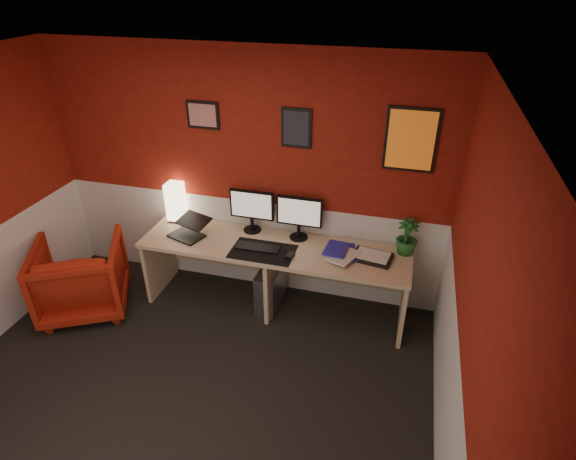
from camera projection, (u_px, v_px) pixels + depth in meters
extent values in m
cube|color=black|center=(177.00, 406.00, 3.72)|extent=(4.00, 3.50, 0.01)
cube|color=white|center=(120.00, 90.00, 2.46)|extent=(4.00, 3.50, 0.01)
cube|color=maroon|center=(244.00, 178.00, 4.55)|extent=(4.00, 0.01, 2.50)
cube|color=maroon|center=(470.00, 334.00, 2.64)|extent=(0.01, 3.50, 2.50)
cube|color=silver|center=(247.00, 243.00, 4.93)|extent=(4.00, 0.01, 1.00)
cube|color=silver|center=(446.00, 420.00, 3.02)|extent=(0.01, 3.50, 1.00)
cube|color=tan|center=(274.00, 277.00, 4.62)|extent=(2.60, 0.65, 0.73)
cube|color=#FFE5B2|center=(176.00, 203.00, 4.78)|extent=(0.16, 0.16, 0.40)
cube|color=black|center=(186.00, 227.00, 4.53)|extent=(0.39, 0.33, 0.22)
cube|color=black|center=(251.00, 205.00, 4.55)|extent=(0.45, 0.06, 0.58)
cube|color=black|center=(299.00, 212.00, 4.42)|extent=(0.45, 0.06, 0.58)
cube|color=black|center=(263.00, 251.00, 4.35)|extent=(0.60, 0.38, 0.01)
cube|color=black|center=(258.00, 247.00, 4.39)|extent=(0.42, 0.15, 0.02)
cube|color=black|center=(290.00, 256.00, 4.25)|extent=(0.08, 0.11, 0.03)
imported|color=#26229F|center=(331.00, 252.00, 4.32)|extent=(0.29, 0.35, 0.03)
imported|color=silver|center=(333.00, 252.00, 4.27)|extent=(0.32, 0.36, 0.02)
imported|color=#26229F|center=(326.00, 247.00, 4.30)|extent=(0.22, 0.28, 0.03)
cube|color=black|center=(372.00, 257.00, 4.24)|extent=(0.38, 0.30, 0.03)
imported|color=#19591E|center=(407.00, 237.00, 4.24)|extent=(0.20, 0.20, 0.35)
cube|color=#99999E|center=(271.00, 287.00, 4.70)|extent=(0.22, 0.46, 0.45)
imported|color=#A52615|center=(81.00, 277.00, 4.61)|extent=(1.09, 1.10, 0.75)
cube|color=red|center=(203.00, 115.00, 4.32)|extent=(0.32, 0.02, 0.26)
cube|color=black|center=(296.00, 128.00, 4.14)|extent=(0.28, 0.02, 0.36)
cube|color=orange|center=(411.00, 140.00, 3.93)|extent=(0.44, 0.02, 0.56)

